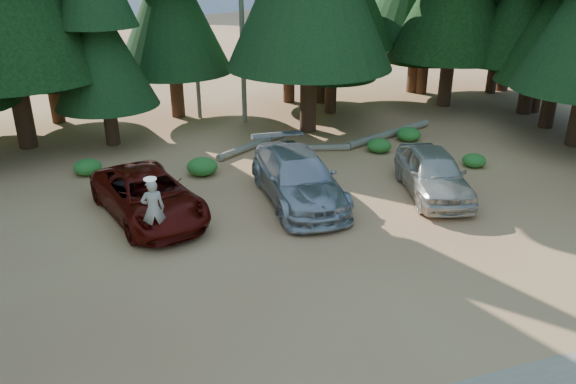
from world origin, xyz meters
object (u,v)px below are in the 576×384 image
object	(u,v)px
silver_minivan_right	(433,173)
log_right	(390,134)
silver_minivan_center	(298,178)
red_pickup	(148,196)
frisbee_player	(153,209)
log_left	(252,145)
log_mid	(309,148)

from	to	relation	value
silver_minivan_right	log_right	world-z (taller)	silver_minivan_right
silver_minivan_center	log_right	world-z (taller)	silver_minivan_center
silver_minivan_right	log_right	distance (m)	6.56
red_pickup	silver_minivan_right	bearing A→B (deg)	-22.75
frisbee_player	log_left	bearing A→B (deg)	-123.37
silver_minivan_right	log_mid	xyz separation A→B (m)	(-2.50, 5.70, -0.66)
frisbee_player	log_right	bearing A→B (deg)	-148.24
red_pickup	silver_minivan_right	world-z (taller)	silver_minivan_right
log_left	log_mid	world-z (taller)	log_left
log_right	log_mid	bearing A→B (deg)	166.60
red_pickup	log_mid	xyz separation A→B (m)	(7.15, 4.41, -0.60)
log_left	silver_minivan_right	bearing A→B (deg)	-88.92
red_pickup	frisbee_player	distance (m)	2.14
silver_minivan_right	log_left	size ratio (longest dim) A/B	1.12
silver_minivan_center	log_mid	xyz separation A→B (m)	(2.16, 4.67, -0.69)
frisbee_player	log_mid	xyz separation A→B (m)	(7.17, 6.50, -1.07)
silver_minivan_center	log_mid	world-z (taller)	silver_minivan_center
silver_minivan_center	log_left	world-z (taller)	silver_minivan_center
silver_minivan_center	frisbee_player	size ratio (longest dim) A/B	3.14
red_pickup	frisbee_player	bearing A→B (deg)	-105.65
frisbee_player	silver_minivan_center	bearing A→B (deg)	-160.31
log_mid	log_right	world-z (taller)	log_right
red_pickup	silver_minivan_center	distance (m)	5.00
log_right	silver_minivan_right	bearing A→B (deg)	-126.73
frisbee_player	log_left	xyz separation A→B (m)	(4.94, 7.59, -1.06)
frisbee_player	silver_minivan_right	bearing A→B (deg)	-175.58
log_mid	silver_minivan_center	bearing A→B (deg)	-98.82
silver_minivan_center	log_right	size ratio (longest dim) A/B	1.06
log_left	log_right	size ratio (longest dim) A/B	0.78
red_pickup	log_right	bearing A→B (deg)	8.76
silver_minivan_center	silver_minivan_right	world-z (taller)	silver_minivan_center
silver_minivan_right	red_pickup	bearing A→B (deg)	-173.02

